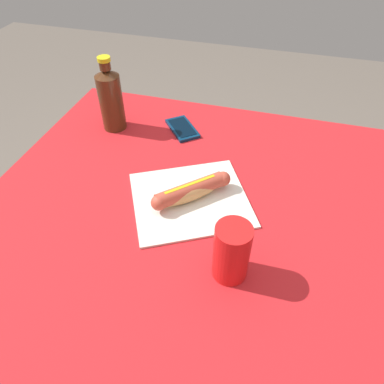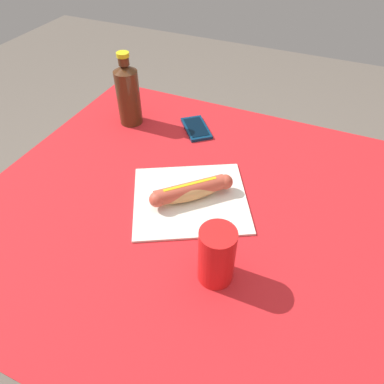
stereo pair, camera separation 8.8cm
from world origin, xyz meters
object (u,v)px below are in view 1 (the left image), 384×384
Objects in this scene: soda_bottle at (111,98)px; drinking_cup at (232,252)px; hot_dog at (192,191)px; cell_phone at (182,128)px.

soda_bottle reaches higher than drinking_cup.
hot_dog is at bearing -37.93° from soda_bottle.
drinking_cup reaches higher than cell_phone.
hot_dog is 0.43m from soda_bottle.
drinking_cup is (0.13, -0.18, 0.04)m from hot_dog.
hot_dog reaches higher than cell_phone.
cell_phone is at bearing 11.25° from soda_bottle.
hot_dog is at bearing 126.02° from drinking_cup.
hot_dog is 0.73× the size of soda_bottle.
cell_phone is 0.63× the size of soda_bottle.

